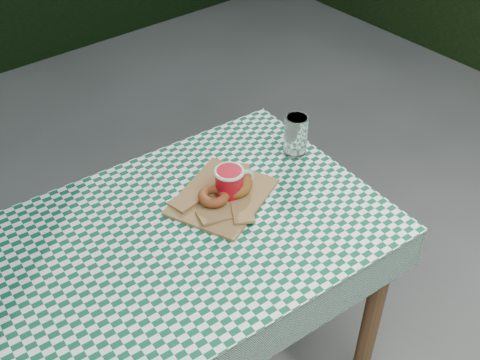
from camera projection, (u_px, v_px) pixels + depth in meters
The scene contains 7 objects.
table at pixel (190, 317), 1.89m from camera, with size 1.15×0.76×0.75m, color brown.
tablecloth at pixel (182, 234), 1.65m from camera, with size 1.17×0.78×0.01m, color #0B492D.
paper_bag at pixel (222, 196), 1.76m from camera, with size 0.30×0.24×0.02m, color olive.
bagel_front at pixel (214, 196), 1.72m from camera, with size 0.09×0.09×0.03m, color brown.
bagel_back at pixel (234, 183), 1.76m from camera, with size 0.11×0.11×0.04m, color brown.
coffee_mug at pixel (229, 183), 1.74m from camera, with size 0.17×0.17×0.10m, color #B00B17, non-canonical shape.
drinking_glass at pixel (296, 135), 1.90m from camera, with size 0.08×0.08×0.14m, color white.
Camera 1 is at (-0.61, -0.85, 1.92)m, focal length 43.46 mm.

